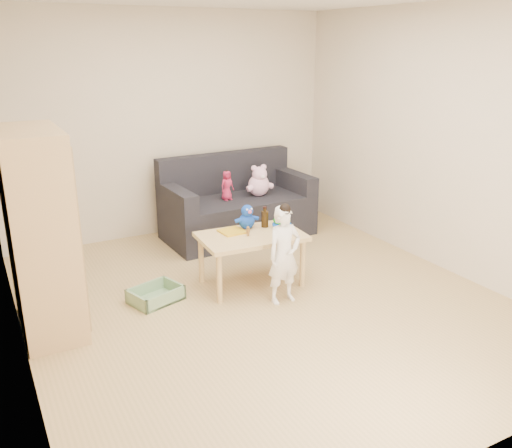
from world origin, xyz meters
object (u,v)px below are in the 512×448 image
wardrobe (40,233)px  play_table (251,260)px  toddler (284,256)px  sofa (238,217)px

wardrobe → play_table: size_ratio=1.68×
wardrobe → toddler: 2.02m
wardrobe → play_table: wardrobe is taller
sofa → toddler: size_ratio=1.99×
wardrobe → toddler: size_ratio=1.87×
sofa → toddler: 1.81m
wardrobe → toddler: wardrobe is taller
wardrobe → play_table: bearing=-1.6°
toddler → wardrobe: bearing=162.6°
wardrobe → sofa: 2.70m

